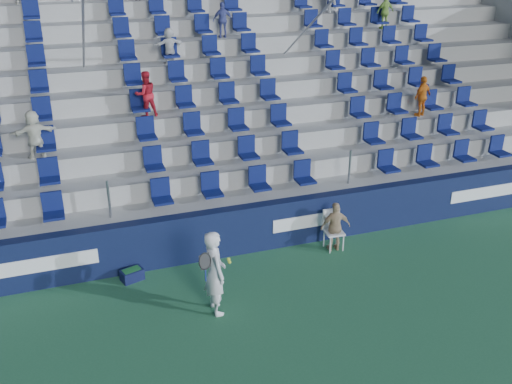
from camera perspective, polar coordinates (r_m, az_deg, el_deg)
ground at (r=11.51m, az=3.72°, el=-13.35°), size 70.00×70.00×0.00m
sponsor_wall at (r=13.68m, az=-1.26°, el=-3.76°), size 24.00×0.32×1.20m
grandstand at (r=17.70m, az=-6.47°, el=8.01°), size 24.00×8.17×6.63m
tennis_player at (r=11.45m, az=-4.14°, el=-8.02°), size 0.69×0.69×1.82m
line_judge_chair at (r=14.02m, az=7.65°, el=-3.42°), size 0.47×0.48×0.99m
line_judge at (r=13.87m, az=7.94°, el=-3.46°), size 0.77×0.40×1.26m
ball_bin at (r=13.10m, az=-12.30°, el=-8.04°), size 0.54×0.44×0.27m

